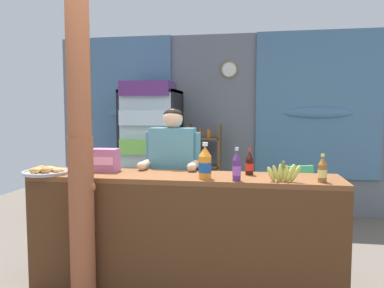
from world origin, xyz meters
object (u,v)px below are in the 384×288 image
drink_fridge (151,144)px  soda_bottle_iced_tea (322,170)px  soda_bottle_orange_soda (205,163)px  timber_post (80,145)px  soda_bottle_cola (249,164)px  stall_counter (182,224)px  pastry_tray (45,171)px  plastic_lawn_chair (291,194)px  bottle_shelf_rack (204,169)px  shopkeeper (173,168)px  banana_bunch (284,173)px  snack_box_wafer (105,160)px  soda_bottle_grape_soda (237,167)px

drink_fridge → soda_bottle_iced_tea: (1.95, -2.22, 0.01)m
soda_bottle_orange_soda → soda_bottle_iced_tea: bearing=-0.6°
timber_post → soda_bottle_cola: size_ratio=12.09×
stall_counter → pastry_tray: pastry_tray is taller
plastic_lawn_chair → soda_bottle_cola: size_ratio=3.98×
timber_post → bottle_shelf_rack: bearing=77.0°
plastic_lawn_chair → shopkeeper: bearing=-134.9°
stall_counter → soda_bottle_iced_tea: 1.18m
stall_counter → soda_bottle_iced_tea: (1.07, -0.05, 0.48)m
soda_bottle_orange_soda → pastry_tray: soda_bottle_orange_soda is taller
stall_counter → soda_bottle_orange_soda: soda_bottle_orange_soda is taller
stall_counter → timber_post: 1.02m
timber_post → banana_bunch: (1.53, 0.18, -0.21)m
soda_bottle_orange_soda → soda_bottle_cola: size_ratio=1.32×
timber_post → soda_bottle_cola: bearing=19.6°
stall_counter → timber_post: timber_post is taller
timber_post → soda_bottle_cola: 1.36m
stall_counter → pastry_tray: bearing=-177.5°
soda_bottle_orange_soda → banana_bunch: size_ratio=1.06×
shopkeeper → soda_bottle_orange_soda: size_ratio=5.37×
pastry_tray → stall_counter: bearing=2.5°
soda_bottle_orange_soda → shopkeeper: bearing=123.5°
shopkeeper → drink_fridge: bearing=112.7°
plastic_lawn_chair → soda_bottle_cola: bearing=-107.5°
soda_bottle_iced_tea → snack_box_wafer: size_ratio=0.91×
plastic_lawn_chair → banana_bunch: size_ratio=3.20×
timber_post → banana_bunch: bearing=6.5°
soda_bottle_cola → snack_box_wafer: bearing=-179.2°
bottle_shelf_rack → soda_bottle_cola: bearing=-72.9°
soda_bottle_orange_soda → pastry_tray: bearing=-179.4°
bottle_shelf_rack → soda_bottle_grape_soda: (0.58, -2.47, 0.40)m
plastic_lawn_chair → soda_bottle_cola: 1.75m
stall_counter → bottle_shelf_rack: 2.38m
snack_box_wafer → soda_bottle_iced_tea: bearing=-7.3°
stall_counter → timber_post: (-0.74, -0.25, 0.66)m
shopkeeper → snack_box_wafer: (-0.53, -0.36, 0.11)m
soda_bottle_orange_soda → snack_box_wafer: bearing=166.5°
soda_bottle_grape_soda → pastry_tray: (-1.60, 0.05, -0.08)m
plastic_lawn_chair → banana_bunch: banana_bunch is taller
plastic_lawn_chair → soda_bottle_grape_soda: (-0.59, -1.87, 0.59)m
drink_fridge → plastic_lawn_chair: bearing=-12.0°
shopkeeper → pastry_tray: (-0.97, -0.60, 0.03)m
soda_bottle_grape_soda → drink_fridge: bearing=120.1°
plastic_lawn_chair → shopkeeper: (-1.22, -1.23, 0.47)m
drink_fridge → soda_bottle_orange_soda: 2.46m
stall_counter → snack_box_wafer: (-0.72, 0.18, 0.49)m
snack_box_wafer → banana_bunch: 1.54m
bottle_shelf_rack → pastry_tray: 2.65m
bottle_shelf_rack → soda_bottle_orange_soda: bottle_shelf_rack is taller
soda_bottle_iced_tea → plastic_lawn_chair: bearing=91.3°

